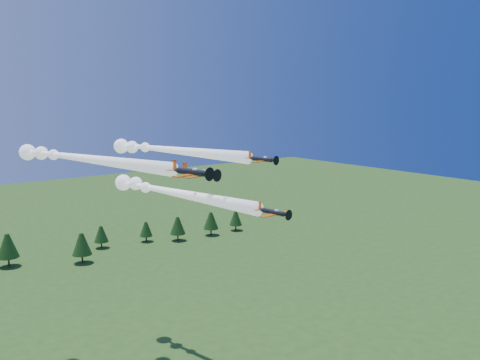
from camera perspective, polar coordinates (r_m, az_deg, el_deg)
plane_lead at (r=111.98m, az=-7.52°, el=-1.22°), size 11.42×50.49×3.70m
plane_left at (r=114.53m, az=-16.73°, el=2.29°), size 17.40×57.88×3.70m
plane_right at (r=123.98m, az=-7.84°, el=3.24°), size 13.59×49.98×3.70m
plane_slot at (r=101.50m, az=-4.26°, el=0.72°), size 8.53×9.37×2.98m
treeline at (r=200.67m, az=-20.96°, el=-6.81°), size 171.46×20.33×11.69m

